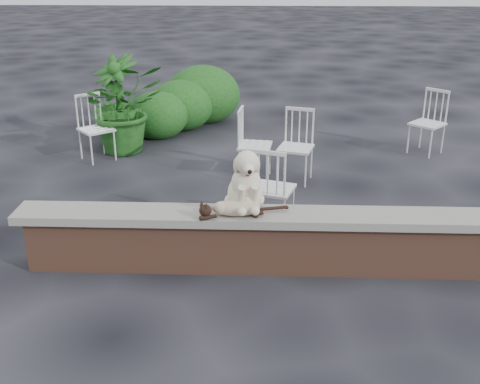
{
  "coord_description": "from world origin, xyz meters",
  "views": [
    {
      "loc": [
        -0.83,
        -4.88,
        2.78
      ],
      "look_at": [
        -1.02,
        0.2,
        0.7
      ],
      "focal_mm": 43.71,
      "sensor_mm": 36.0,
      "label": 1
    }
  ],
  "objects_px": {
    "cat": "(236,207)",
    "chair_a": "(96,128)",
    "chair_b": "(296,147)",
    "potted_plant_a": "(124,108)",
    "dog": "(245,178)",
    "chair_e": "(255,144)",
    "chair_d": "(428,123)",
    "potted_plant_b": "(117,100)",
    "chair_c": "(273,188)"
  },
  "relations": [
    {
      "from": "cat",
      "to": "chair_c",
      "type": "relative_size",
      "value": 1.04
    },
    {
      "from": "cat",
      "to": "chair_a",
      "type": "xyz_separation_m",
      "value": [
        -2.13,
        3.15,
        -0.19
      ]
    },
    {
      "from": "chair_b",
      "to": "potted_plant_b",
      "type": "xyz_separation_m",
      "value": [
        -2.68,
        1.58,
        0.22
      ]
    },
    {
      "from": "dog",
      "to": "chair_e",
      "type": "height_order",
      "value": "dog"
    },
    {
      "from": "chair_c",
      "to": "chair_a",
      "type": "relative_size",
      "value": 1.0
    },
    {
      "from": "cat",
      "to": "potted_plant_b",
      "type": "relative_size",
      "value": 0.71
    },
    {
      "from": "chair_e",
      "to": "potted_plant_b",
      "type": "height_order",
      "value": "potted_plant_b"
    },
    {
      "from": "chair_b",
      "to": "chair_c",
      "type": "relative_size",
      "value": 1.0
    },
    {
      "from": "cat",
      "to": "chair_a",
      "type": "relative_size",
      "value": 1.04
    },
    {
      "from": "chair_b",
      "to": "chair_d",
      "type": "bearing_deg",
      "value": 47.26
    },
    {
      "from": "potted_plant_a",
      "to": "dog",
      "type": "bearing_deg",
      "value": -60.99
    },
    {
      "from": "chair_b",
      "to": "chair_a",
      "type": "bearing_deg",
      "value": -179.41
    },
    {
      "from": "dog",
      "to": "potted_plant_a",
      "type": "relative_size",
      "value": 0.47
    },
    {
      "from": "chair_c",
      "to": "chair_a",
      "type": "height_order",
      "value": "same"
    },
    {
      "from": "cat",
      "to": "chair_b",
      "type": "bearing_deg",
      "value": 64.8
    },
    {
      "from": "cat",
      "to": "potted_plant_b",
      "type": "distance_m",
      "value": 4.46
    },
    {
      "from": "dog",
      "to": "chair_d",
      "type": "relative_size",
      "value": 0.66
    },
    {
      "from": "potted_plant_a",
      "to": "chair_d",
      "type": "bearing_deg",
      "value": 0.65
    },
    {
      "from": "cat",
      "to": "chair_e",
      "type": "height_order",
      "value": "chair_e"
    },
    {
      "from": "chair_e",
      "to": "chair_c",
      "type": "bearing_deg",
      "value": -165.58
    },
    {
      "from": "chair_a",
      "to": "potted_plant_a",
      "type": "xyz_separation_m",
      "value": [
        0.31,
        0.43,
        0.19
      ]
    },
    {
      "from": "dog",
      "to": "potted_plant_b",
      "type": "bearing_deg",
      "value": 109.08
    },
    {
      "from": "chair_d",
      "to": "chair_c",
      "type": "bearing_deg",
      "value": -87.84
    },
    {
      "from": "potted_plant_a",
      "to": "potted_plant_b",
      "type": "relative_size",
      "value": 0.96
    },
    {
      "from": "dog",
      "to": "potted_plant_b",
      "type": "distance_m",
      "value": 4.36
    },
    {
      "from": "chair_b",
      "to": "chair_a",
      "type": "relative_size",
      "value": 1.0
    },
    {
      "from": "chair_d",
      "to": "chair_c",
      "type": "relative_size",
      "value": 1.0
    },
    {
      "from": "chair_e",
      "to": "dog",
      "type": "bearing_deg",
      "value": -175.11
    },
    {
      "from": "chair_a",
      "to": "potted_plant_a",
      "type": "bearing_deg",
      "value": 12.99
    },
    {
      "from": "chair_e",
      "to": "potted_plant_b",
      "type": "relative_size",
      "value": 0.68
    },
    {
      "from": "dog",
      "to": "potted_plant_a",
      "type": "height_order",
      "value": "potted_plant_a"
    },
    {
      "from": "cat",
      "to": "potted_plant_a",
      "type": "relative_size",
      "value": 0.74
    },
    {
      "from": "potted_plant_a",
      "to": "potted_plant_b",
      "type": "bearing_deg",
      "value": 116.03
    },
    {
      "from": "dog",
      "to": "chair_a",
      "type": "relative_size",
      "value": 0.66
    },
    {
      "from": "cat",
      "to": "chair_b",
      "type": "height_order",
      "value": "chair_b"
    },
    {
      "from": "dog",
      "to": "chair_b",
      "type": "distance_m",
      "value": 2.36
    },
    {
      "from": "chair_a",
      "to": "chair_b",
      "type": "bearing_deg",
      "value": -55.78
    },
    {
      "from": "chair_b",
      "to": "chair_a",
      "type": "height_order",
      "value": "same"
    },
    {
      "from": "chair_e",
      "to": "chair_a",
      "type": "distance_m",
      "value": 2.37
    },
    {
      "from": "chair_e",
      "to": "potted_plant_a",
      "type": "xyz_separation_m",
      "value": [
        -1.96,
        1.1,
        0.19
      ]
    },
    {
      "from": "chair_a",
      "to": "chair_d",
      "type": "bearing_deg",
      "value": -35.02
    },
    {
      "from": "cat",
      "to": "chair_b",
      "type": "xyz_separation_m",
      "value": [
        0.67,
        2.4,
        -0.19
      ]
    },
    {
      "from": "chair_b",
      "to": "potted_plant_a",
      "type": "height_order",
      "value": "potted_plant_a"
    },
    {
      "from": "cat",
      "to": "potted_plant_a",
      "type": "xyz_separation_m",
      "value": [
        -1.82,
        3.58,
        -0.01
      ]
    },
    {
      "from": "chair_a",
      "to": "potted_plant_b",
      "type": "bearing_deg",
      "value": 40.99
    },
    {
      "from": "chair_e",
      "to": "chair_a",
      "type": "relative_size",
      "value": 1.0
    },
    {
      "from": "dog",
      "to": "chair_e",
      "type": "distance_m",
      "value": 2.37
    },
    {
      "from": "chair_e",
      "to": "chair_a",
      "type": "height_order",
      "value": "same"
    },
    {
      "from": "cat",
      "to": "chair_a",
      "type": "distance_m",
      "value": 3.81
    },
    {
      "from": "dog",
      "to": "chair_b",
      "type": "xyz_separation_m",
      "value": [
        0.59,
        2.25,
        -0.42
      ]
    }
  ]
}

